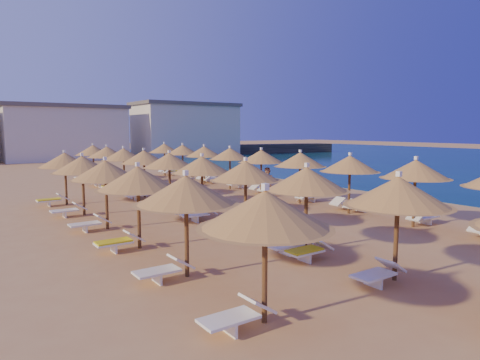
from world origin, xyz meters
TOP-DOWN VIEW (x-y plane):
  - ground at (0.00, 0.00)m, footprint 220.00×220.00m
  - jetty at (30.38, 43.19)m, footprint 30.24×9.09m
  - hotel_blocks at (2.49, 45.35)m, footprint 49.69×10.10m
  - parasol_row_east at (3.21, 2.12)m, footprint 2.87×37.50m
  - parasol_row_west at (-2.93, 2.12)m, footprint 2.87×37.50m
  - parasol_row_inland at (-7.40, 0.39)m, footprint 2.87×20.18m
  - loungers at (-1.08, 1.83)m, footprint 13.60×36.15m
  - beachgoer_b at (3.08, 4.75)m, footprint 1.04×1.10m
  - beachgoer_a at (3.59, 2.58)m, footprint 0.55×0.70m

SIDE VIEW (x-z plane):
  - ground at x=0.00m, z-range 0.00..0.00m
  - loungers at x=-1.08m, z-range 0.02..0.67m
  - jetty at x=30.38m, z-range 0.00..1.50m
  - beachgoer_a at x=3.59m, z-range 0.00..1.68m
  - beachgoer_b at x=3.08m, z-range 0.00..1.80m
  - parasol_row_east at x=3.21m, z-range 0.89..3.85m
  - parasol_row_west at x=-2.93m, z-range 0.89..3.85m
  - parasol_row_inland at x=-7.40m, z-range 0.89..3.85m
  - hotel_blocks at x=2.49m, z-range -0.35..7.75m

